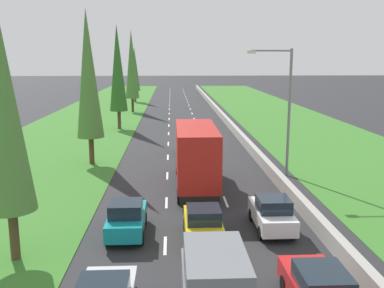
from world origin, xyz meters
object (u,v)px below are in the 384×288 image
(black_hatchback_centre_lane, at_px, (188,145))
(poplar_tree_third, at_px, (118,68))
(poplar_tree_second, at_px, (88,75))
(poplar_tree_fourth, at_px, (132,65))
(yellow_hatchback_centre_lane, at_px, (203,224))
(white_hatchback_right_lane, at_px, (272,214))
(teal_hatchback_left_lane, at_px, (127,218))
(poplar_tree_fifth, at_px, (135,69))
(street_light_mast, at_px, (285,103))
(poplar_tree_nearest, at_px, (4,111))
(red_box_truck_centre_lane, at_px, (195,155))

(black_hatchback_centre_lane, distance_m, poplar_tree_third, 17.56)
(poplar_tree_second, bearing_deg, poplar_tree_fourth, 89.44)
(yellow_hatchback_centre_lane, relative_size, white_hatchback_right_lane, 1.00)
(yellow_hatchback_centre_lane, bearing_deg, black_hatchback_centre_lane, 89.90)
(teal_hatchback_left_lane, xyz_separation_m, poplar_tree_fourth, (-3.87, 48.85, 6.54))
(black_hatchback_centre_lane, xyz_separation_m, poplar_tree_fifth, (-8.41, 47.38, 5.45))
(street_light_mast, bearing_deg, teal_hatchback_left_lane, -134.31)
(yellow_hatchback_centre_lane, bearing_deg, white_hatchback_right_lane, 19.52)
(poplar_tree_nearest, distance_m, street_light_mast, 19.39)
(poplar_tree_third, bearing_deg, teal_hatchback_left_lane, -82.84)
(teal_hatchback_left_lane, height_order, black_hatchback_centre_lane, same)
(yellow_hatchback_centre_lane, height_order, teal_hatchback_left_lane, same)
(poplar_tree_fourth, bearing_deg, white_hatchback_right_lane, -77.29)
(poplar_tree_fourth, height_order, street_light_mast, poplar_tree_fourth)
(black_hatchback_centre_lane, bearing_deg, yellow_hatchback_centre_lane, -90.10)
(yellow_hatchback_centre_lane, xyz_separation_m, white_hatchback_right_lane, (3.48, 1.23, 0.00))
(teal_hatchback_left_lane, bearing_deg, yellow_hatchback_centre_lane, -14.60)
(street_light_mast, bearing_deg, red_box_truck_centre_lane, -156.21)
(poplar_tree_fourth, bearing_deg, teal_hatchback_left_lane, -85.47)
(poplar_tree_nearest, xyz_separation_m, street_light_mast, (14.55, 12.77, -1.07))
(yellow_hatchback_centre_lane, distance_m, white_hatchback_right_lane, 3.69)
(poplar_tree_nearest, xyz_separation_m, poplar_tree_fifth, (-0.35, 67.55, -0.02))
(black_hatchback_centre_lane, height_order, poplar_tree_second, poplar_tree_second)
(black_hatchback_centre_lane, height_order, poplar_tree_fifth, poplar_tree_fifth)
(white_hatchback_right_lane, height_order, red_box_truck_centre_lane, red_box_truck_centre_lane)
(poplar_tree_second, bearing_deg, poplar_tree_third, 89.50)
(teal_hatchback_left_lane, height_order, poplar_tree_fourth, poplar_tree_fourth)
(poplar_tree_second, relative_size, street_light_mast, 1.34)
(red_box_truck_centre_lane, bearing_deg, yellow_hatchback_centre_lane, -90.73)
(poplar_tree_third, bearing_deg, black_hatchback_centre_lane, -62.03)
(poplar_tree_third, bearing_deg, yellow_hatchback_centre_lane, -77.02)
(poplar_tree_fifth, bearing_deg, poplar_tree_second, -89.35)
(poplar_tree_nearest, height_order, poplar_tree_fourth, poplar_tree_fourth)
(black_hatchback_centre_lane, relative_size, poplar_tree_nearest, 0.37)
(poplar_tree_second, height_order, poplar_tree_fourth, poplar_tree_fourth)
(black_hatchback_centre_lane, xyz_separation_m, poplar_tree_fourth, (-7.50, 31.08, 6.54))
(poplar_tree_fourth, distance_m, street_light_mast, 41.01)
(poplar_tree_fifth, height_order, street_light_mast, poplar_tree_fifth)
(white_hatchback_right_lane, xyz_separation_m, poplar_tree_fourth, (-10.95, 48.56, 6.54))
(black_hatchback_centre_lane, xyz_separation_m, poplar_tree_second, (-7.84, -3.24, 6.26))
(poplar_tree_nearest, relative_size, street_light_mast, 1.17)
(black_hatchback_centre_lane, relative_size, poplar_tree_fourth, 0.31)
(white_hatchback_right_lane, distance_m, poplar_tree_fourth, 50.20)
(teal_hatchback_left_lane, distance_m, street_light_mast, 15.14)
(poplar_tree_second, height_order, street_light_mast, poplar_tree_second)
(yellow_hatchback_centre_lane, height_order, white_hatchback_right_lane, same)
(red_box_truck_centre_lane, distance_m, street_light_mast, 7.64)
(white_hatchback_right_lane, xyz_separation_m, poplar_tree_third, (-11.13, 31.95, 6.32))
(poplar_tree_fifth, bearing_deg, street_light_mast, -74.79)
(black_hatchback_centre_lane, height_order, poplar_tree_third, poplar_tree_third)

